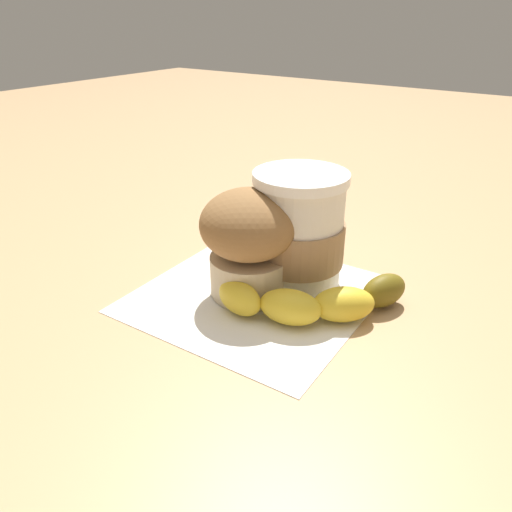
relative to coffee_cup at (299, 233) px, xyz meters
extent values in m
plane|color=tan|center=(0.05, -0.02, -0.06)|extent=(3.00, 3.00, 0.00)
cube|color=white|center=(0.05, -0.02, -0.06)|extent=(0.23, 0.23, 0.00)
cylinder|color=silver|center=(0.00, 0.00, 0.00)|extent=(0.09, 0.09, 0.11)
cylinder|color=white|center=(0.00, 0.00, 0.06)|extent=(0.10, 0.10, 0.01)
cylinder|color=#997551|center=(0.00, 0.00, -0.01)|extent=(0.09, 0.09, 0.04)
cylinder|color=beige|center=(0.05, -0.03, -0.04)|extent=(0.08, 0.08, 0.04)
ellipsoid|color=olive|center=(0.05, -0.03, 0.02)|extent=(0.10, 0.10, 0.07)
ellipsoid|color=gold|center=(0.08, -0.01, -0.04)|extent=(0.03, 0.05, 0.03)
ellipsoid|color=gold|center=(0.07, 0.03, -0.04)|extent=(0.05, 0.07, 0.03)
ellipsoid|color=gold|center=(0.04, 0.07, -0.04)|extent=(0.06, 0.07, 0.03)
ellipsoid|color=brown|center=(-0.01, 0.09, -0.04)|extent=(0.06, 0.05, 0.03)
camera|label=1|loc=(0.41, 0.23, 0.21)|focal=35.00mm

